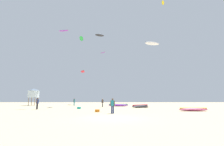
{
  "coord_description": "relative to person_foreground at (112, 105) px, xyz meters",
  "views": [
    {
      "loc": [
        -0.11,
        -14.65,
        1.68
      ],
      "look_at": [
        0.0,
        19.38,
        7.0
      ],
      "focal_mm": 26.22,
      "sensor_mm": 36.0,
      "label": 1
    }
  ],
  "objects": [
    {
      "name": "ground_plane",
      "position": [
        0.05,
        -4.39,
        -1.0
      ],
      "size": [
        120.0,
        120.0,
        0.0
      ],
      "primitive_type": "plane",
      "color": "#C6B28C"
    },
    {
      "name": "person_foreground",
      "position": [
        0.0,
        0.0,
        0.0
      ],
      "size": [
        0.53,
        0.39,
        1.71
      ],
      "rotation": [
        0.0,
        0.0,
        4.31
      ],
      "color": "navy",
      "rests_on": "ground"
    },
    {
      "name": "person_midground",
      "position": [
        -1.96,
        14.13,
        -0.03
      ],
      "size": [
        0.37,
        0.54,
        1.66
      ],
      "rotation": [
        0.0,
        0.0,
        3.32
      ],
      "color": "#2D2D33",
      "rests_on": "ground"
    },
    {
      "name": "person_left",
      "position": [
        -11.75,
        6.91,
        0.05
      ],
      "size": [
        0.41,
        0.6,
        1.8
      ],
      "rotation": [
        0.0,
        0.0,
        0.02
      ],
      "color": "black",
      "rests_on": "ground"
    },
    {
      "name": "person_right",
      "position": [
        -9.15,
        20.75,
        0.0
      ],
      "size": [
        0.39,
        0.56,
        1.71
      ],
      "rotation": [
        0.0,
        0.0,
        2.96
      ],
      "color": "teal",
      "rests_on": "ground"
    },
    {
      "name": "kite_grounded_near",
      "position": [
        1.31,
        17.41,
        -0.74
      ],
      "size": [
        4.55,
        1.69,
        0.54
      ],
      "color": "purple",
      "rests_on": "ground"
    },
    {
      "name": "kite_grounded_mid",
      "position": [
        10.89,
        3.46,
        -0.78
      ],
      "size": [
        3.87,
        1.31,
        0.49
      ],
      "color": "#E5598C",
      "rests_on": "ground"
    },
    {
      "name": "kite_grounded_far",
      "position": [
        5.29,
        12.32,
        -0.73
      ],
      "size": [
        4.3,
        3.99,
        0.59
      ],
      "color": "#2D2D33",
      "rests_on": "ground"
    },
    {
      "name": "lifeguard_tower",
      "position": [
        -19.61,
        21.94,
        2.06
      ],
      "size": [
        2.3,
        2.3,
        4.15
      ],
      "color": "#8C704C",
      "rests_on": "ground"
    },
    {
      "name": "cooler_box",
      "position": [
        -5.45,
        8.12,
        -0.84
      ],
      "size": [
        0.56,
        0.36,
        0.32
      ],
      "primitive_type": "cube",
      "color": "#19B29E",
      "rests_on": "ground"
    },
    {
      "name": "gear_bag",
      "position": [
        -1.91,
        1.96,
        -0.84
      ],
      "size": [
        0.56,
        0.36,
        0.32
      ],
      "primitive_type": "cube",
      "color": "orange",
      "rests_on": "ground"
    },
    {
      "name": "kite_aloft_0",
      "position": [
        -8.9,
        29.43,
        8.71
      ],
      "size": [
        2.19,
        3.49,
        0.67
      ],
      "color": "red"
    },
    {
      "name": "kite_aloft_1",
      "position": [
        -9.79,
        12.05,
        14.15
      ],
      "size": [
        2.08,
        0.92,
        0.26
      ],
      "color": "purple"
    },
    {
      "name": "kite_aloft_2",
      "position": [
        13.9,
        22.17,
        26.61
      ],
      "size": [
        1.37,
        2.39,
        0.34
      ],
      "color": "yellow"
    },
    {
      "name": "kite_aloft_3",
      "position": [
        -3.29,
        36.43,
        16.57
      ],
      "size": [
        2.0,
        2.07,
        0.39
      ],
      "color": "purple"
    },
    {
      "name": "kite_aloft_4",
      "position": [
        10.09,
        20.52,
        14.42
      ],
      "size": [
        4.11,
        2.23,
        0.85
      ],
      "color": "white"
    },
    {
      "name": "kite_aloft_5",
      "position": [
        -4.15,
        31.93,
        21.18
      ],
      "size": [
        3.08,
        1.85,
        0.76
      ],
      "color": "#2D2D33"
    },
    {
      "name": "kite_aloft_6",
      "position": [
        -7.4,
        18.31,
        14.87
      ],
      "size": [
        1.19,
        3.13,
        0.44
      ],
      "color": "green"
    }
  ]
}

